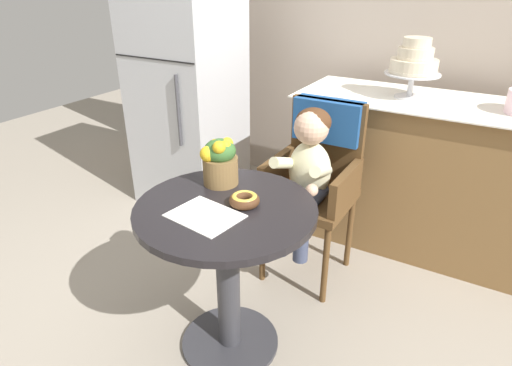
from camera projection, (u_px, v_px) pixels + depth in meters
The scene contains 11 objects.
ground_plane at pixel (230, 342), 2.01m from camera, with size 8.00×8.00×0.00m, color gray.
back_wall at pixel (380, 3), 2.85m from camera, with size 4.80×0.10×2.70m, color #B2A393.
cafe_table at pixel (227, 251), 1.79m from camera, with size 0.72×0.72×0.72m.
wicker_chair at pixel (319, 162), 2.28m from camera, with size 0.42×0.45×0.95m.
seated_child at pixel (307, 166), 2.14m from camera, with size 0.27×0.32×0.73m.
paper_napkin at pixel (205, 216), 1.63m from camera, with size 0.26×0.20×0.00m, color white.
donut_front at pixel (244, 200), 1.69m from camera, with size 0.12×0.12×0.04m.
flower_vase at pixel (220, 160), 1.83m from camera, with size 0.15×0.16×0.21m.
display_counter at pixel (427, 176), 2.57m from camera, with size 1.56×0.62×0.90m.
tiered_cake_stand at pixel (414, 62), 2.37m from camera, with size 0.30×0.30×0.33m.
refrigerator at pixel (187, 84), 2.97m from camera, with size 0.64×0.63×1.70m.
Camera 1 is at (0.85, -1.22, 1.55)m, focal length 30.58 mm.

